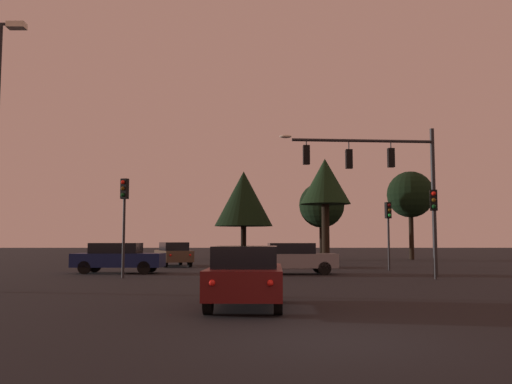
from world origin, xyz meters
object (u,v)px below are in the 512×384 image
at_px(traffic_light_corner_right, 124,207).
at_px(traffic_light_median, 434,215).
at_px(traffic_signal_mast_arm, 384,171).
at_px(traffic_light_corner_left, 388,222).
at_px(car_nearside_lane, 246,275).
at_px(car_crossing_left, 293,258).
at_px(car_crossing_right, 118,257).
at_px(car_far_lane, 173,254).
at_px(tree_right_cluster, 322,205).
at_px(tree_left_far, 410,195).
at_px(tree_center_horizon, 244,199).
at_px(tree_behind_sign, 325,183).

height_order(traffic_light_corner_right, traffic_light_median, traffic_light_corner_right).
height_order(traffic_signal_mast_arm, traffic_light_corner_left, traffic_signal_mast_arm).
relative_size(traffic_signal_mast_arm, traffic_light_median, 1.93).
xyz_separation_m(car_nearside_lane, car_crossing_left, (2.17, 13.39, 0.00)).
distance_m(car_crossing_left, car_crossing_right, 8.83).
xyz_separation_m(car_nearside_lane, car_far_lane, (-4.91, 21.59, 0.00)).
xyz_separation_m(traffic_signal_mast_arm, car_far_lane, (-11.22, 9.85, -4.08)).
bearing_deg(car_crossing_right, tree_right_cluster, 53.82).
bearing_deg(tree_left_far, traffic_light_corner_left, -110.02).
distance_m(traffic_light_median, tree_right_cluster, 21.56).
xyz_separation_m(car_far_lane, tree_right_cluster, (10.74, 9.57, 3.69)).
distance_m(traffic_light_corner_left, tree_left_far, 17.87).
bearing_deg(tree_center_horizon, traffic_light_corner_right, -101.96).
height_order(traffic_light_corner_right, tree_behind_sign, tree_behind_sign).
xyz_separation_m(traffic_light_corner_left, tree_right_cluster, (-1.85, 14.59, 1.80)).
xyz_separation_m(tree_center_horizon, tree_right_cluster, (6.45, -2.47, -0.73)).
bearing_deg(car_nearside_lane, car_far_lane, 102.81).
height_order(car_crossing_right, tree_left_far, tree_left_far).
xyz_separation_m(tree_behind_sign, tree_right_cluster, (1.07, 10.31, -0.79)).
relative_size(tree_behind_sign, tree_right_cluster, 1.07).
bearing_deg(tree_center_horizon, car_crossing_right, -107.12).
height_order(car_crossing_left, car_far_lane, same).
height_order(traffic_signal_mast_arm, traffic_light_median, traffic_signal_mast_arm).
bearing_deg(tree_right_cluster, traffic_signal_mast_arm, -88.57).
xyz_separation_m(car_crossing_left, car_far_lane, (-7.08, 8.20, 0.00)).
bearing_deg(traffic_signal_mast_arm, car_crossing_right, 169.52).
distance_m(car_crossing_right, tree_center_horizon, 20.88).
height_order(car_crossing_left, tree_left_far, tree_left_far).
xyz_separation_m(traffic_light_median, tree_left_far, (5.75, 23.37, 2.80)).
bearing_deg(car_nearside_lane, traffic_light_median, 50.83).
distance_m(traffic_light_corner_right, tree_center_horizon, 23.75).
height_order(traffic_signal_mast_arm, tree_right_cluster, traffic_signal_mast_arm).
height_order(car_far_lane, tree_left_far, tree_left_far).
bearing_deg(tree_right_cluster, traffic_light_median, -84.29).
relative_size(car_nearside_lane, tree_right_cluster, 0.65).
xyz_separation_m(car_crossing_left, car_crossing_right, (-8.80, 0.75, 0.00)).
bearing_deg(tree_center_horizon, tree_behind_sign, -67.19).
bearing_deg(traffic_light_corner_left, car_crossing_left, -149.97).
distance_m(traffic_light_corner_right, car_crossing_right, 4.45).
relative_size(traffic_light_median, tree_left_far, 0.51).
relative_size(traffic_light_corner_left, traffic_light_median, 0.98).
relative_size(traffic_light_corner_right, car_crossing_right, 0.96).
bearing_deg(tree_behind_sign, car_far_lane, 175.61).
bearing_deg(tree_center_horizon, tree_right_cluster, -20.99).
xyz_separation_m(traffic_light_corner_left, car_crossing_left, (-5.51, -3.18, -1.89)).
relative_size(car_nearside_lane, tree_left_far, 0.55).
height_order(tree_behind_sign, tree_right_cluster, tree_behind_sign).
bearing_deg(car_nearside_lane, tree_left_far, 67.52).
bearing_deg(tree_center_horizon, car_far_lane, -109.60).
relative_size(car_crossing_right, tree_right_cluster, 0.72).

